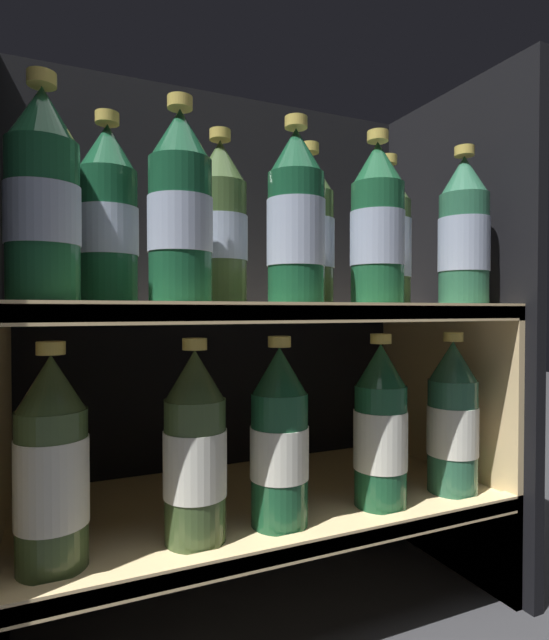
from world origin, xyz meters
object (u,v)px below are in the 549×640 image
at_px(bottle_upper_back_1, 220,227).
at_px(bottle_upper_front_2, 296,222).
at_px(bottle_lower_front_1, 195,451).
at_px(bottle_lower_front_2, 279,440).
at_px(bottle_upper_back_3, 387,240).
at_px(bottle_lower_front_0, 52,468).
at_px(bottle_upper_front_0, 43,201).
at_px(bottle_lower_front_3, 380,429).
at_px(bottle_lower_front_4, 453,420).
at_px(bottle_upper_front_3, 377,228).
at_px(bottle_upper_front_1, 180,212).
at_px(bottle_upper_back_2, 309,234).
at_px(bottle_upper_front_4, 464,236).
at_px(bottle_upper_back_0, 108,219).

bearing_deg(bottle_upper_back_1, bottle_upper_front_2, -47.90).
bearing_deg(bottle_lower_front_1, bottle_lower_front_2, 0.00).
xyz_separation_m(bottle_upper_back_1, bottle_upper_back_3, (0.29, 0.00, -0.00)).
bearing_deg(bottle_lower_front_0, bottle_upper_front_0, 180.00).
xyz_separation_m(bottle_lower_front_1, bottle_lower_front_3, (0.27, 0.00, -0.00)).
distance_m(bottle_upper_front_0, bottle_lower_front_4, 0.64).
bearing_deg(bottle_upper_back_1, bottle_upper_front_3, -22.44).
bearing_deg(bottle_lower_front_3, bottle_upper_front_3, 180.00).
xyz_separation_m(bottle_upper_front_1, bottle_lower_front_2, (0.13, 0.00, -0.29)).
bearing_deg(bottle_upper_back_2, bottle_upper_back_1, 180.00).
bearing_deg(bottle_lower_front_1, bottle_upper_back_1, 54.88).
distance_m(bottle_upper_back_1, bottle_lower_front_2, 0.30).
xyz_separation_m(bottle_upper_front_1, bottle_upper_back_3, (0.36, 0.08, -0.00)).
height_order(bottle_upper_front_4, bottle_upper_back_0, same).
xyz_separation_m(bottle_upper_front_2, bottle_lower_front_4, (0.27, 0.00, -0.29)).
xyz_separation_m(bottle_upper_front_3, bottle_lower_front_4, (0.14, 0.00, -0.29)).
xyz_separation_m(bottle_upper_front_2, bottle_upper_back_0, (-0.23, 0.08, 0.00)).
distance_m(bottle_lower_front_3, bottle_lower_front_4, 0.13).
relative_size(bottle_upper_front_1, bottle_upper_front_4, 1.00).
bearing_deg(bottle_upper_front_4, bottle_upper_back_1, 166.97).
xyz_separation_m(bottle_upper_front_2, bottle_upper_front_3, (0.13, 0.00, 0.00)).
height_order(bottle_upper_front_2, bottle_upper_front_3, same).
height_order(bottle_upper_front_3, bottle_upper_front_4, same).
xyz_separation_m(bottle_lower_front_0, bottle_lower_front_3, (0.43, 0.00, 0.00)).
relative_size(bottle_upper_front_1, bottle_lower_front_1, 1.00).
distance_m(bottle_upper_front_1, bottle_lower_front_2, 0.31).
bearing_deg(bottle_upper_back_2, bottle_lower_front_0, -166.72).
bearing_deg(bottle_upper_front_1, bottle_upper_back_2, 21.29).
bearing_deg(bottle_upper_back_2, bottle_upper_front_4, -20.60).
bearing_deg(bottle_upper_front_4, bottle_lower_front_1, 180.00).
relative_size(bottle_upper_front_2, bottle_lower_front_4, 1.00).
xyz_separation_m(bottle_upper_front_0, bottle_lower_front_4, (0.57, 0.00, -0.29)).
height_order(bottle_lower_front_0, bottle_lower_front_2, same).
distance_m(bottle_upper_front_1, bottle_upper_front_2, 0.15).
bearing_deg(bottle_upper_back_1, bottle_upper_back_2, 0.00).
height_order(bottle_upper_back_0, bottle_lower_front_1, bottle_upper_back_0).
xyz_separation_m(bottle_upper_front_4, bottle_upper_back_0, (-0.52, 0.08, 0.00)).
height_order(bottle_upper_back_2, bottle_lower_front_4, bottle_upper_back_2).
xyz_separation_m(bottle_upper_front_1, bottle_upper_back_0, (-0.07, 0.08, 0.00)).
xyz_separation_m(bottle_upper_back_0, bottle_upper_back_2, (0.29, 0.00, -0.00)).
relative_size(bottle_upper_back_2, bottle_lower_front_2, 1.00).
height_order(bottle_upper_front_0, bottle_upper_back_2, same).
bearing_deg(bottle_upper_back_2, bottle_lower_front_2, -136.13).
xyz_separation_m(bottle_upper_back_3, bottle_lower_front_3, (-0.07, -0.08, -0.29)).
relative_size(bottle_upper_front_3, bottle_upper_back_1, 1.00).
distance_m(bottle_upper_back_3, bottle_lower_front_1, 0.46).
relative_size(bottle_upper_back_3, bottle_lower_front_4, 1.00).
bearing_deg(bottle_upper_front_3, bottle_upper_front_4, 0.00).
distance_m(bottle_upper_front_3, bottle_upper_back_2, 0.11).
relative_size(bottle_upper_front_2, bottle_lower_front_1, 1.00).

